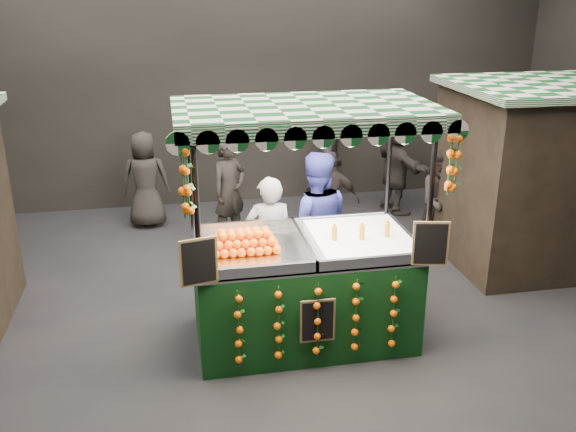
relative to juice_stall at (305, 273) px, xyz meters
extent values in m
plane|color=black|center=(-0.44, 0.08, -0.84)|extent=(12.00, 12.00, 0.00)
cube|color=black|center=(-0.44, 5.08, 1.66)|extent=(12.00, 0.10, 5.00)
cube|color=black|center=(3.96, 1.58, 0.41)|extent=(2.80, 2.00, 2.50)
cube|color=#104A1C|center=(3.96, 1.58, 1.71)|extent=(3.00, 2.20, 0.10)
cube|color=black|center=(-0.01, 0.04, -0.29)|extent=(2.40, 1.31, 1.09)
cube|color=silver|center=(-0.01, 0.04, 0.27)|extent=(2.40, 1.31, 0.04)
cylinder|color=black|center=(-1.18, -0.58, 0.47)|extent=(0.05, 0.05, 2.62)
cylinder|color=black|center=(1.16, -0.58, 0.47)|extent=(0.05, 0.05, 2.62)
cylinder|color=black|center=(-1.18, 0.67, 0.47)|extent=(0.05, 0.05, 2.62)
cylinder|color=black|center=(1.16, 0.67, 0.47)|extent=(0.05, 0.05, 2.62)
cube|color=#104A1C|center=(-0.01, 0.04, 1.82)|extent=(2.68, 1.58, 0.09)
cube|color=silver|center=(0.64, 0.04, 0.34)|extent=(1.07, 1.18, 0.09)
cube|color=black|center=(-1.19, -0.64, 0.52)|extent=(0.37, 0.10, 0.48)
cube|color=black|center=(1.17, -0.64, 0.52)|extent=(0.37, 0.10, 0.48)
cube|color=black|center=(-0.01, -0.66, -0.24)|extent=(0.37, 0.03, 0.48)
imported|color=slate|center=(-0.25, 0.95, 0.00)|extent=(0.63, 0.43, 1.68)
imported|color=navy|center=(0.37, 1.10, 0.12)|extent=(1.03, 0.86, 1.92)
imported|color=black|center=(-0.52, 3.12, -0.01)|extent=(0.72, 0.66, 1.65)
imported|color=black|center=(2.65, 2.30, -0.07)|extent=(0.83, 0.70, 1.53)
imported|color=#2A2422|center=(0.94, 2.51, -0.07)|extent=(0.94, 0.48, 1.54)
imported|color=black|center=(1.52, 4.45, 0.08)|extent=(1.06, 1.36, 1.85)
imported|color=#272420|center=(-1.82, 4.05, -0.03)|extent=(0.81, 0.54, 1.61)
imported|color=#2D2824|center=(2.52, 3.94, 0.02)|extent=(0.75, 1.66, 1.72)
camera|label=1|loc=(-1.40, -6.22, 3.04)|focal=39.42mm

